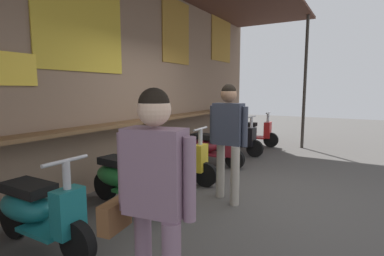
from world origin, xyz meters
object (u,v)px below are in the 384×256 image
scooter_green (125,178)px  scooter_maroon (210,147)px  scooter_yellow (175,160)px  scooter_red (250,132)px  shopper_with_handbag (153,187)px  scooter_teal (37,210)px  shopper_browsing (228,130)px  scooter_black (233,138)px

scooter_green → scooter_maroon: same height
scooter_yellow → scooter_green: bearing=-93.0°
scooter_yellow → scooter_maroon: 1.31m
scooter_red → shopper_with_handbag: (-6.54, -1.61, 0.57)m
scooter_red → scooter_teal: bearing=-93.9°
scooter_maroon → shopper_browsing: bearing=-52.9°
scooter_green → scooter_red: size_ratio=1.00×
scooter_teal → scooter_black: (5.04, -0.00, 0.00)m
scooter_teal → scooter_black: 5.04m
scooter_yellow → shopper_with_handbag: 3.17m
scooter_teal → shopper_with_handbag: size_ratio=0.88×
scooter_teal → shopper_browsing: (2.12, -1.13, 0.63)m
scooter_teal → scooter_red: 6.35m
scooter_teal → shopper_browsing: shopper_browsing is taller
shopper_with_handbag → shopper_browsing: 2.36m
scooter_teal → scooter_maroon: bearing=89.3°
scooter_red → shopper_browsing: size_ratio=0.85×
scooter_green → scooter_red: bearing=94.2°
scooter_teal → shopper_with_handbag: 1.72m
scooter_teal → scooter_yellow: 2.48m
scooter_green → scooter_red: 5.10m
scooter_maroon → shopper_browsing: 2.12m
scooter_black → scooter_red: same height
scooter_red → shopper_browsing: 4.43m
scooter_black → shopper_browsing: (-2.92, -1.13, 0.63)m
scooter_maroon → scooter_black: (1.24, -0.00, 0.00)m
scooter_yellow → scooter_black: size_ratio=1.00×
scooter_maroon → scooter_red: (2.56, -0.00, 0.00)m
scooter_black → scooter_teal: bearing=-86.7°
scooter_red → shopper_with_handbag: 6.76m
scooter_maroon → shopper_browsing: (-1.67, -1.13, 0.63)m
scooter_teal → scooter_black: bearing=89.3°
scooter_red → shopper_browsing: (-4.23, -1.13, 0.63)m
scooter_teal → scooter_maroon: size_ratio=1.00×
scooter_yellow → shopper_with_handbag: size_ratio=0.88×
shopper_with_handbag → shopper_browsing: shopper_browsing is taller
scooter_black → scooter_red: (1.31, -0.00, 0.00)m
scooter_maroon → shopper_with_handbag: shopper_with_handbag is taller
scooter_green → shopper_with_handbag: bearing=-37.6°
scooter_teal → scooter_red: (6.35, -0.00, 0.00)m
scooter_teal → shopper_with_handbag: bearing=-7.4°
scooter_teal → shopper_browsing: size_ratio=0.85×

